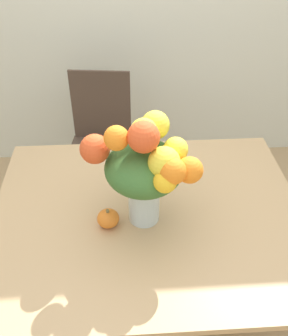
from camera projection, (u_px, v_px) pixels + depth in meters
name	position (u px, v px, depth m)	size (l,w,h in m)	color
ground_plane	(147.00, 308.00, 2.24)	(12.00, 12.00, 0.00)	tan
dining_table	(148.00, 226.00, 1.83)	(1.41, 1.15, 0.75)	tan
flower_vase	(146.00, 166.00, 1.56)	(0.47, 0.35, 0.52)	silver
pumpkin	(108.00, 218.00, 1.70)	(0.10, 0.10, 0.09)	orange
dining_chair_near_window	(101.00, 143.00, 2.68)	(0.47, 0.47, 0.96)	#47382D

